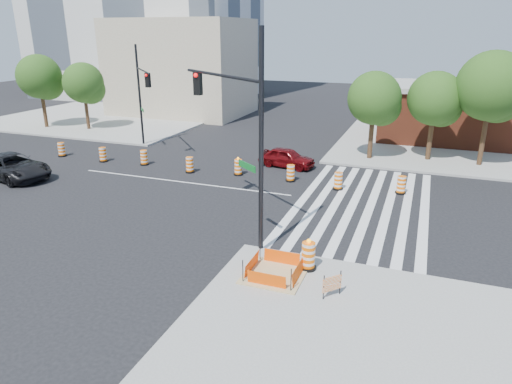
% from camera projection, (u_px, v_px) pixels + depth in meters
% --- Properties ---
extents(ground, '(120.00, 120.00, 0.00)m').
position_uv_depth(ground, '(181.00, 182.00, 27.97)').
color(ground, black).
rests_on(ground, ground).
extents(sidewalk_ne, '(22.00, 22.00, 0.15)m').
position_uv_depth(sidewalk_ne, '(479.00, 141.00, 37.88)').
color(sidewalk_ne, gray).
rests_on(sidewalk_ne, ground).
extents(sidewalk_nw, '(22.00, 22.00, 0.15)m').
position_uv_depth(sidewalk_nw, '(118.00, 115.00, 49.79)').
color(sidewalk_nw, gray).
rests_on(sidewalk_nw, ground).
extents(crosswalk_east, '(6.75, 13.50, 0.01)m').
position_uv_depth(crosswalk_east, '(362.00, 204.00, 24.34)').
color(crosswalk_east, silver).
rests_on(crosswalk_east, ground).
extents(lane_centerline, '(14.00, 0.12, 0.01)m').
position_uv_depth(lane_centerline, '(181.00, 182.00, 27.97)').
color(lane_centerline, silver).
rests_on(lane_centerline, ground).
extents(excavation_pit, '(2.20, 2.20, 0.90)m').
position_uv_depth(excavation_pit, '(274.00, 273.00, 16.97)').
color(excavation_pit, tan).
rests_on(excavation_pit, ground).
extents(brick_storefront, '(16.50, 8.50, 4.60)m').
position_uv_depth(brick_storefront, '(484.00, 115.00, 37.13)').
color(brick_storefront, brown).
rests_on(brick_storefront, ground).
extents(beige_midrise, '(14.00, 10.00, 10.00)m').
position_uv_depth(beige_midrise, '(182.00, 67.00, 49.70)').
color(beige_midrise, tan).
rests_on(beige_midrise, ground).
extents(red_coupe, '(4.02, 2.08, 1.31)m').
position_uv_depth(red_coupe, '(287.00, 158.00, 30.86)').
color(red_coupe, '#56070A').
rests_on(red_coupe, ground).
extents(dark_suv, '(5.92, 3.65, 1.53)m').
position_uv_depth(dark_suv, '(12.00, 166.00, 28.43)').
color(dark_suv, black).
rests_on(dark_suv, ground).
extents(signal_pole_se, '(5.36, 4.17, 8.78)m').
position_uv_depth(signal_pole_se, '(237.00, 117.00, 18.87)').
color(signal_pole_se, black).
rests_on(signal_pole_se, ground).
extents(signal_pole_nw, '(3.98, 4.40, 7.67)m').
position_uv_depth(signal_pole_nw, '(142.00, 88.00, 33.94)').
color(signal_pole_nw, black).
rests_on(signal_pole_nw, ground).
extents(pit_drum, '(0.64, 0.64, 1.26)m').
position_uv_depth(pit_drum, '(308.00, 257.00, 17.26)').
color(pit_drum, black).
rests_on(pit_drum, ground).
extents(barricade, '(0.54, 0.60, 0.91)m').
position_uv_depth(barricade, '(332.00, 284.00, 15.45)').
color(barricade, '#FF6905').
rests_on(barricade, ground).
extents(tree_north_a, '(4.00, 4.00, 6.79)m').
position_uv_depth(tree_north_a, '(40.00, 79.00, 41.90)').
color(tree_north_a, '#382314').
rests_on(tree_north_a, ground).
extents(tree_north_b, '(3.61, 3.61, 6.14)m').
position_uv_depth(tree_north_b, '(84.00, 85.00, 41.20)').
color(tree_north_b, '#382314').
rests_on(tree_north_b, ground).
extents(tree_north_c, '(3.69, 3.66, 6.22)m').
position_uv_depth(tree_north_c, '(375.00, 101.00, 31.41)').
color(tree_north_c, '#382314').
rests_on(tree_north_c, ground).
extents(tree_north_d, '(3.69, 3.68, 6.25)m').
position_uv_depth(tree_north_d, '(435.00, 102.00, 31.06)').
color(tree_north_d, '#382314').
rests_on(tree_north_d, ground).
extents(tree_north_e, '(4.50, 4.50, 7.65)m').
position_uv_depth(tree_north_e, '(492.00, 90.00, 29.42)').
color(tree_north_e, '#382314').
rests_on(tree_north_e, ground).
extents(median_drum_0, '(0.60, 0.60, 1.02)m').
position_uv_depth(median_drum_0, '(62.00, 150.00, 33.54)').
color(median_drum_0, black).
rests_on(median_drum_0, ground).
extents(median_drum_1, '(0.60, 0.60, 1.02)m').
position_uv_depth(median_drum_1, '(103.00, 155.00, 32.15)').
color(median_drum_1, black).
rests_on(median_drum_1, ground).
extents(median_drum_2, '(0.60, 0.60, 1.02)m').
position_uv_depth(median_drum_2, '(144.00, 158.00, 31.39)').
color(median_drum_2, black).
rests_on(median_drum_2, ground).
extents(median_drum_3, '(0.60, 0.60, 1.02)m').
position_uv_depth(median_drum_3, '(190.00, 165.00, 29.69)').
color(median_drum_3, black).
rests_on(median_drum_3, ground).
extents(median_drum_4, '(0.60, 0.60, 1.18)m').
position_uv_depth(median_drum_4, '(238.00, 168.00, 29.17)').
color(median_drum_4, black).
rests_on(median_drum_4, ground).
extents(median_drum_5, '(0.60, 0.60, 1.02)m').
position_uv_depth(median_drum_5, '(291.00, 174.00, 27.96)').
color(median_drum_5, black).
rests_on(median_drum_5, ground).
extents(median_drum_6, '(0.60, 0.60, 1.02)m').
position_uv_depth(median_drum_6, '(338.00, 182.00, 26.49)').
color(median_drum_6, black).
rests_on(median_drum_6, ground).
extents(median_drum_7, '(0.60, 0.60, 1.02)m').
position_uv_depth(median_drum_7, '(401.00, 186.00, 25.81)').
color(median_drum_7, black).
rests_on(median_drum_7, ground).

